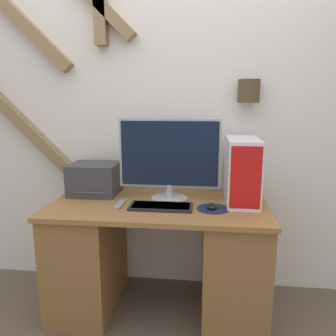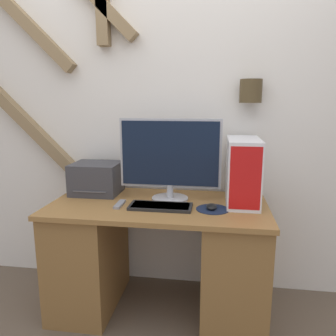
% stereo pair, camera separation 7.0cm
% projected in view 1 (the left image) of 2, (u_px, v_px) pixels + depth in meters
% --- Properties ---
extents(wall_back, '(6.40, 0.20, 2.90)m').
position_uv_depth(wall_back, '(163.00, 104.00, 2.35)').
color(wall_back, white).
rests_on(wall_back, ground_plane).
extents(desk, '(1.38, 0.69, 0.75)m').
position_uv_depth(desk, '(158.00, 256.00, 2.16)').
color(desk, olive).
rests_on(desk, ground_plane).
extents(monitor, '(0.66, 0.24, 0.53)m').
position_uv_depth(monitor, '(170.00, 157.00, 2.11)').
color(monitor, '#B7B7BC').
rests_on(monitor, desk).
extents(keyboard, '(0.38, 0.17, 0.02)m').
position_uv_depth(keyboard, '(161.00, 206.00, 2.00)').
color(keyboard, black).
rests_on(keyboard, desk).
extents(mousepad, '(0.20, 0.20, 0.00)m').
position_uv_depth(mousepad, '(213.00, 209.00, 1.98)').
color(mousepad, '#19233D').
rests_on(mousepad, desk).
extents(mouse, '(0.06, 0.10, 0.03)m').
position_uv_depth(mouse, '(212.00, 206.00, 1.98)').
color(mouse, black).
rests_on(mouse, mousepad).
extents(computer_tower, '(0.20, 0.43, 0.41)m').
position_uv_depth(computer_tower, '(242.00, 170.00, 2.09)').
color(computer_tower, white).
rests_on(computer_tower, desk).
extents(printer, '(0.33, 0.29, 0.22)m').
position_uv_depth(printer, '(95.00, 179.00, 2.28)').
color(printer, '#38383D').
rests_on(printer, desk).
extents(remote_control, '(0.04, 0.16, 0.02)m').
position_uv_depth(remote_control, '(120.00, 205.00, 2.03)').
color(remote_control, gray).
rests_on(remote_control, desk).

